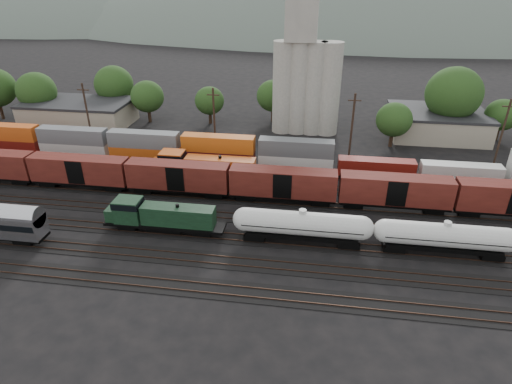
# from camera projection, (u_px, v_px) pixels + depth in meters

# --- Properties ---
(ground) EXTENTS (600.00, 600.00, 0.00)m
(ground) POSITION_uv_depth(u_px,v_px,m) (265.00, 219.00, 57.80)
(ground) COLOR black
(tracks) EXTENTS (180.00, 33.20, 0.20)m
(tracks) POSITION_uv_depth(u_px,v_px,m) (265.00, 219.00, 57.78)
(tracks) COLOR black
(tracks) RESTS_ON ground
(green_locomotive) EXTENTS (15.47, 2.73, 4.10)m
(green_locomotive) POSITION_uv_depth(u_px,v_px,m) (158.00, 216.00, 54.03)
(green_locomotive) COLOR black
(green_locomotive) RESTS_ON ground
(tank_car_a) EXTENTS (16.95, 3.03, 4.44)m
(tank_car_a) POSITION_uv_depth(u_px,v_px,m) (302.00, 225.00, 51.53)
(tank_car_a) COLOR silver
(tank_car_a) RESTS_ON ground
(tank_car_b) EXTENTS (16.24, 2.91, 4.26)m
(tank_car_b) POSITION_uv_depth(u_px,v_px,m) (445.00, 237.00, 49.44)
(tank_car_b) COLOR silver
(tank_car_b) RESTS_ON ground
(orange_locomotive) EXTENTS (18.20, 3.03, 4.55)m
(orange_locomotive) POSITION_uv_depth(u_px,v_px,m) (201.00, 167.00, 66.86)
(orange_locomotive) COLOR black
(orange_locomotive) RESTS_ON ground
(boxcar_string) EXTENTS (153.60, 2.90, 4.20)m
(boxcar_string) POSITION_uv_depth(u_px,v_px,m) (338.00, 187.00, 59.50)
(boxcar_string) COLOR black
(boxcar_string) RESTS_ON ground
(container_wall) EXTENTS (165.85, 2.60, 5.80)m
(container_wall) POSITION_uv_depth(u_px,v_px,m) (236.00, 155.00, 70.59)
(container_wall) COLOR black
(container_wall) RESTS_ON ground
(grain_silo) EXTENTS (13.40, 5.00, 29.00)m
(grain_silo) POSITION_uv_depth(u_px,v_px,m) (306.00, 77.00, 83.76)
(grain_silo) COLOR #A5A297
(grain_silo) RESTS_ON ground
(industrial_sheds) EXTENTS (119.38, 17.26, 5.10)m
(industrial_sheds) POSITION_uv_depth(u_px,v_px,m) (320.00, 122.00, 86.69)
(industrial_sheds) COLOR #9E937F
(industrial_sheds) RESTS_ON ground
(tree_band) EXTENTS (163.09, 19.60, 13.71)m
(tree_band) POSITION_uv_depth(u_px,v_px,m) (289.00, 96.00, 87.82)
(tree_band) COLOR black
(tree_band) RESTS_ON ground
(utility_poles) EXTENTS (122.20, 0.36, 12.00)m
(utility_poles) POSITION_uv_depth(u_px,v_px,m) (282.00, 124.00, 74.24)
(utility_poles) COLOR black
(utility_poles) RESTS_ON ground
(distant_hills) EXTENTS (860.00, 286.00, 130.00)m
(distant_hills) POSITION_uv_depth(u_px,v_px,m) (348.00, 53.00, 292.31)
(distant_hills) COLOR #59665B
(distant_hills) RESTS_ON ground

